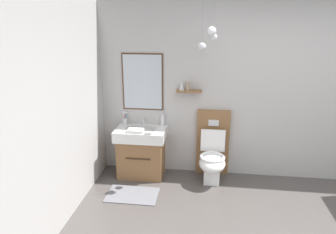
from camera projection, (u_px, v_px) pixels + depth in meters
The scene contains 9 objects.
wall_back at pixel (281, 93), 4.40m from camera, with size 5.45×0.63×2.52m.
wall_left at pixel (29, 132), 2.91m from camera, with size 0.12×4.00×2.52m, color #B7B5B2.
bath_mat at pixel (133, 195), 4.20m from camera, with size 0.68×0.44×0.01m, color slate.
vanity_sink_left at pixel (141, 151), 4.66m from camera, with size 0.72×0.51×0.73m.
tap_on_left_sink at pixel (143, 120), 4.71m from camera, with size 0.03×0.13×0.11m.
toilet at pixel (212, 155), 4.54m from camera, with size 0.48×0.63×1.00m.
toothbrush_cup at pixel (125, 120), 4.73m from camera, with size 0.07×0.07×0.20m.
soap_dispenser at pixel (162, 120), 4.66m from camera, with size 0.06×0.06×0.20m.
folded_hand_towel at pixel (136, 131), 4.40m from camera, with size 0.22×0.16×0.04m, color white.
Camera 1 is at (-1.03, -2.53, 2.27)m, focal length 33.54 mm.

